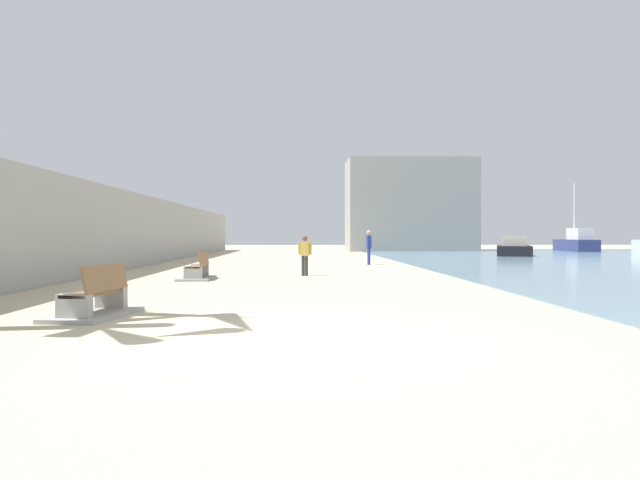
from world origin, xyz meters
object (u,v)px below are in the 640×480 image
(bench_far, at_px, (198,273))
(bench_near, at_px, (95,304))
(boat_outer, at_px, (514,248))
(person_walking, at_px, (305,253))
(person_standing, at_px, (369,244))
(boat_distant, at_px, (576,242))

(bench_far, bearing_deg, bench_near, -92.10)
(bench_near, distance_m, bench_far, 9.01)
(bench_near, height_order, boat_outer, boat_outer)
(person_walking, bearing_deg, bench_near, -111.06)
(person_standing, distance_m, boat_distant, 31.72)
(bench_far, relative_size, boat_distant, 0.33)
(person_walking, distance_m, person_standing, 8.48)
(bench_far, height_order, boat_distant, boat_distant)
(bench_near, xyz_separation_m, person_standing, (7.44, 18.33, 0.81))
(person_walking, distance_m, boat_distant, 39.76)
(person_walking, bearing_deg, boat_distant, 50.16)
(bench_far, xyz_separation_m, person_walking, (3.73, 1.55, 0.63))
(bench_near, bearing_deg, person_standing, 67.92)
(person_walking, xyz_separation_m, boat_outer, (15.53, 19.89, -0.31))
(bench_near, distance_m, boat_outer, 36.20)
(person_standing, relative_size, boat_outer, 0.29)
(bench_far, relative_size, boat_outer, 0.34)
(bench_far, bearing_deg, boat_outer, 48.05)
(bench_near, height_order, person_standing, person_standing)
(boat_outer, height_order, boat_distant, boat_distant)
(person_standing, bearing_deg, person_walking, -113.45)
(bench_near, height_order, boat_distant, boat_distant)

